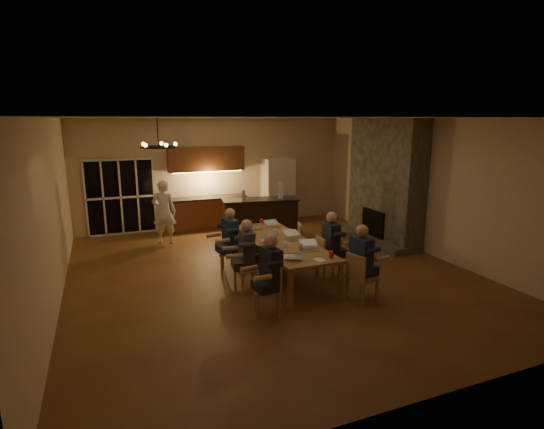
{
  "coord_description": "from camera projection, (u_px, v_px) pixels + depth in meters",
  "views": [
    {
      "loc": [
        -3.15,
        -7.84,
        3.18
      ],
      "look_at": [
        0.15,
        0.3,
        1.2
      ],
      "focal_mm": 28.0,
      "sensor_mm": 36.0,
      "label": 1
    }
  ],
  "objects": [
    {
      "name": "can_silver",
      "position": [
        301.0,
        247.0,
        8.01
      ],
      "size": [
        0.07,
        0.07,
        0.12
      ],
      "primitive_type": "cylinder",
      "color": "#B2B2B7",
      "rests_on": "dining_table"
    },
    {
      "name": "chandelier",
      "position": [
        159.0,
        147.0,
        6.69
      ],
      "size": [
        0.56,
        0.56,
        0.03
      ],
      "primitive_type": "torus",
      "color": "black",
      "rests_on": "ceiling"
    },
    {
      "name": "bar_bottle",
      "position": [
        243.0,
        195.0,
        11.32
      ],
      "size": [
        0.09,
        0.09,
        0.24
      ],
      "primitive_type": "cylinder",
      "color": "#99999E",
      "rests_on": "bar_island"
    },
    {
      "name": "person_right_near",
      "position": [
        361.0,
        262.0,
        7.54
      ],
      "size": [
        0.68,
        0.68,
        1.38
      ],
      "primitive_type": null,
      "rotation": [
        0.0,
        0.0,
        1.71
      ],
      "color": "#1D2D48",
      "rests_on": "ground"
    },
    {
      "name": "bar_blender",
      "position": [
        281.0,
        190.0,
        11.44
      ],
      "size": [
        0.18,
        0.18,
        0.43
      ],
      "primitive_type": "cube",
      "rotation": [
        0.0,
        0.0,
        -0.38
      ],
      "color": "silver",
      "rests_on": "bar_island"
    },
    {
      "name": "can_cola",
      "position": [
        253.0,
        222.0,
        9.92
      ],
      "size": [
        0.07,
        0.07,
        0.12
      ],
      "primitive_type": "cylinder",
      "color": "#3F0F0C",
      "rests_on": "dining_table"
    },
    {
      "name": "kitchenette",
      "position": [
        208.0,
        188.0,
        12.36
      ],
      "size": [
        2.24,
        0.68,
        2.4
      ],
      "primitive_type": null,
      "color": "brown",
      "rests_on": "ground"
    },
    {
      "name": "laptop_f",
      "position": [
        273.0,
        224.0,
        9.59
      ],
      "size": [
        0.35,
        0.32,
        0.23
      ],
      "primitive_type": null,
      "rotation": [
        0.0,
        0.0,
        0.13
      ],
      "color": "silver",
      "rests_on": "dining_table"
    },
    {
      "name": "person_right_mid",
      "position": [
        331.0,
        245.0,
        8.55
      ],
      "size": [
        0.64,
        0.64,
        1.38
      ],
      "primitive_type": null,
      "rotation": [
        0.0,
        0.0,
        1.49
      ],
      "color": "#23242D",
      "rests_on": "ground"
    },
    {
      "name": "laptop_d",
      "position": [
        295.0,
        235.0,
        8.69
      ],
      "size": [
        0.36,
        0.33,
        0.23
      ],
      "primitive_type": null,
      "rotation": [
        0.0,
        0.0,
        0.16
      ],
      "color": "silver",
      "rests_on": "dining_table"
    },
    {
      "name": "mug_mid",
      "position": [
        275.0,
        231.0,
        9.17
      ],
      "size": [
        0.08,
        0.08,
        0.1
      ],
      "primitive_type": "cylinder",
      "color": "white",
      "rests_on": "dining_table"
    },
    {
      "name": "person_left_mid",
      "position": [
        247.0,
        255.0,
        7.91
      ],
      "size": [
        0.67,
        0.67,
        1.38
      ],
      "primitive_type": null,
      "rotation": [
        0.0,
        0.0,
        -1.7
      ],
      "color": "#3E4349",
      "rests_on": "ground"
    },
    {
      "name": "chair_right_mid",
      "position": [
        329.0,
        258.0,
        8.55
      ],
      "size": [
        0.48,
        0.48,
        0.89
      ],
      "primitive_type": null,
      "rotation": [
        0.0,
        0.0,
        1.48
      ],
      "color": "tan",
      "rests_on": "ground"
    },
    {
      "name": "person_left_far",
      "position": [
        230.0,
        240.0,
        8.89
      ],
      "size": [
        0.67,
        0.67,
        1.38
      ],
      "primitive_type": null,
      "rotation": [
        0.0,
        0.0,
        -1.45
      ],
      "color": "#1D2D48",
      "rests_on": "ground"
    },
    {
      "name": "floor",
      "position": [
        271.0,
        273.0,
        8.94
      ],
      "size": [
        9.0,
        9.0,
        0.0
      ],
      "primitive_type": "plane",
      "color": "brown",
      "rests_on": "ground"
    },
    {
      "name": "person_left_near",
      "position": [
        271.0,
        275.0,
        6.91
      ],
      "size": [
        0.66,
        0.66,
        1.38
      ],
      "primitive_type": null,
      "rotation": [
        0.0,
        0.0,
        -1.46
      ],
      "color": "#23242D",
      "rests_on": "ground"
    },
    {
      "name": "chair_right_far",
      "position": [
        308.0,
        243.0,
        9.58
      ],
      "size": [
        0.55,
        0.55,
        0.89
      ],
      "primitive_type": null,
      "rotation": [
        0.0,
        0.0,
        1.26
      ],
      "color": "tan",
      "rests_on": "ground"
    },
    {
      "name": "mug_back",
      "position": [
        249.0,
        231.0,
        9.23
      ],
      "size": [
        0.08,
        0.08,
        0.1
      ],
      "primitive_type": "cylinder",
      "color": "white",
      "rests_on": "dining_table"
    },
    {
      "name": "laptop_c",
      "position": [
        268.0,
        235.0,
        8.63
      ],
      "size": [
        0.36,
        0.32,
        0.23
      ],
      "primitive_type": null,
      "rotation": [
        0.0,
        0.0,
        3.0
      ],
      "color": "silver",
      "rests_on": "dining_table"
    },
    {
      "name": "fireplace",
      "position": [
        385.0,
        181.0,
        11.03
      ],
      "size": [
        0.58,
        2.5,
        3.2
      ],
      "primitive_type": "cube",
      "color": "#696253",
      "rests_on": "ground"
    },
    {
      "name": "mug_front",
      "position": [
        286.0,
        245.0,
        8.18
      ],
      "size": [
        0.09,
        0.09,
        0.1
      ],
      "primitive_type": "cylinder",
      "color": "white",
      "rests_on": "dining_table"
    },
    {
      "name": "ceiling",
      "position": [
        271.0,
        117.0,
        8.23
      ],
      "size": [
        8.0,
        9.0,
        0.04
      ],
      "primitive_type": "cube",
      "color": "white",
      "rests_on": "back_wall"
    },
    {
      "name": "plate_left",
      "position": [
        288.0,
        255.0,
        7.69
      ],
      "size": [
        0.24,
        0.24,
        0.02
      ],
      "primitive_type": "cylinder",
      "color": "white",
      "rests_on": "dining_table"
    },
    {
      "name": "chair_left_far",
      "position": [
        231.0,
        252.0,
        8.93
      ],
      "size": [
        0.56,
        0.56,
        0.89
      ],
      "primitive_type": null,
      "rotation": [
        0.0,
        0.0,
        -1.92
      ],
      "color": "tan",
      "rests_on": "ground"
    },
    {
      "name": "standing_person",
      "position": [
        164.0,
        212.0,
        10.93
      ],
      "size": [
        0.71,
        0.59,
        1.67
      ],
      "primitive_type": "imported",
      "rotation": [
        0.0,
        0.0,
        2.77
      ],
      "color": "white",
      "rests_on": "ground"
    },
    {
      "name": "chair_left_near",
      "position": [
        267.0,
        289.0,
        6.99
      ],
      "size": [
        0.54,
        0.54,
        0.89
      ],
      "primitive_type": null,
      "rotation": [
        0.0,
        0.0,
        -1.82
      ],
      "color": "tan",
      "rests_on": "ground"
    },
    {
      "name": "dining_table",
      "position": [
        281.0,
        258.0,
        8.73
      ],
      "size": [
        1.1,
        3.16,
        0.75
      ],
      "primitive_type": "cube",
      "color": "#B37647",
      "rests_on": "ground"
    },
    {
      "name": "laptop_b",
      "position": [
        310.0,
        245.0,
        7.99
      ],
      "size": [
        0.36,
        0.33,
        0.23
      ],
      "primitive_type": null,
      "rotation": [
        0.0,
        0.0,
        -0.15
      ],
      "color": "silver",
      "rests_on": "dining_table"
    },
    {
      "name": "french_doors",
      "position": [
        121.0,
        197.0,
        11.76
      ],
      "size": [
        1.86,
        0.08,
        2.1
      ],
      "primitive_type": "cube",
      "color": "black",
      "rests_on": "ground"
    },
    {
      "name": "left_wall",
      "position": [
        49.0,
        215.0,
        7.11
      ],
      "size": [
        0.04,
        9.0,
        3.2
      ],
      "primitive_type": "cube",
      "color": "beige",
      "rests_on": "ground"
    },
    {
      "name": "redcup_mid",
      "position": [
        254.0,
        236.0,
        8.8
      ],
      "size": [
        0.08,
        0.08,
        0.12
      ],
      "primitive_type": "cylinder",
      "color": "red",
      "rests_on": "dining_table"
    },
    {
      "name": "redcup_near",
      "position": [
        331.0,
        254.0,
        7.59
      ],
      "size": [
        0.08,
        0.08,
        0.12
      ],
      "primitive_type": "cylinder",
      "color": "red",
      "rests_on": "dining_table"
    },
    {
      "name": "notepad",
      "position": [
        320.0,
        260.0,
        7.44
      ],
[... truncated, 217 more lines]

